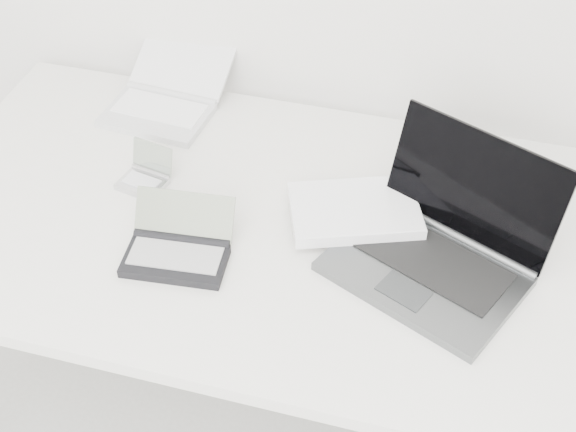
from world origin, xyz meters
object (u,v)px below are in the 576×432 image
(desk, at_px, (308,244))
(netbook_open_white, at_px, (165,101))
(palmtop_charcoal, at_px, (178,249))
(laptop_large, at_px, (410,235))

(desk, bearing_deg, netbook_open_white, 144.47)
(desk, distance_m, palmtop_charcoal, 0.27)
(netbook_open_white, xyz_separation_m, palmtop_charcoal, (0.20, -0.44, -0.00))
(laptop_large, distance_m, netbook_open_white, 0.69)
(desk, relative_size, palmtop_charcoal, 7.83)
(desk, xyz_separation_m, laptop_large, (0.20, -0.01, 0.08))
(netbook_open_white, bearing_deg, laptop_large, -21.67)
(laptop_large, distance_m, palmtop_charcoal, 0.44)
(desk, bearing_deg, palmtop_charcoal, -147.04)
(desk, height_order, laptop_large, laptop_large)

